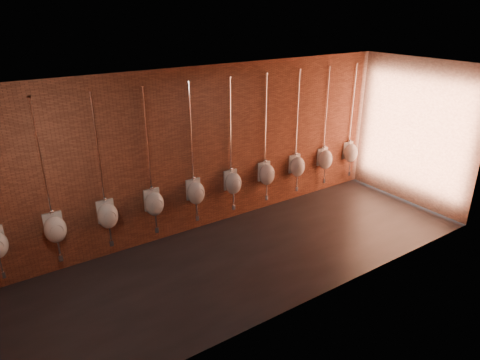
# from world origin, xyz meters

# --- Properties ---
(ground) EXTENTS (8.50, 8.50, 0.00)m
(ground) POSITION_xyz_m (0.00, 0.00, 0.00)
(ground) COLOR black
(ground) RESTS_ON ground
(room_shell) EXTENTS (8.54, 3.04, 3.22)m
(room_shell) POSITION_xyz_m (0.00, 0.00, 2.01)
(room_shell) COLOR black
(room_shell) RESTS_ON ground
(urinal_1) EXTENTS (0.36, 0.32, 2.71)m
(urinal_1) POSITION_xyz_m (-3.04, 1.38, 0.85)
(urinal_1) COLOR silver
(urinal_1) RESTS_ON ground
(urinal_2) EXTENTS (0.36, 0.32, 2.71)m
(urinal_2) POSITION_xyz_m (-2.18, 1.38, 0.85)
(urinal_2) COLOR silver
(urinal_2) RESTS_ON ground
(urinal_3) EXTENTS (0.36, 0.32, 2.71)m
(urinal_3) POSITION_xyz_m (-1.32, 1.38, 0.85)
(urinal_3) COLOR silver
(urinal_3) RESTS_ON ground
(urinal_4) EXTENTS (0.36, 0.32, 2.71)m
(urinal_4) POSITION_xyz_m (-0.46, 1.38, 0.85)
(urinal_4) COLOR silver
(urinal_4) RESTS_ON ground
(urinal_5) EXTENTS (0.36, 0.32, 2.71)m
(urinal_5) POSITION_xyz_m (0.40, 1.38, 0.85)
(urinal_5) COLOR silver
(urinal_5) RESTS_ON ground
(urinal_6) EXTENTS (0.36, 0.32, 2.71)m
(urinal_6) POSITION_xyz_m (1.27, 1.38, 0.85)
(urinal_6) COLOR silver
(urinal_6) RESTS_ON ground
(urinal_7) EXTENTS (0.36, 0.32, 2.71)m
(urinal_7) POSITION_xyz_m (2.13, 1.38, 0.85)
(urinal_7) COLOR silver
(urinal_7) RESTS_ON ground
(urinal_8) EXTENTS (0.36, 0.32, 2.71)m
(urinal_8) POSITION_xyz_m (2.99, 1.38, 0.85)
(urinal_8) COLOR silver
(urinal_8) RESTS_ON ground
(urinal_9) EXTENTS (0.36, 0.32, 2.71)m
(urinal_9) POSITION_xyz_m (3.85, 1.38, 0.85)
(urinal_9) COLOR silver
(urinal_9) RESTS_ON ground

